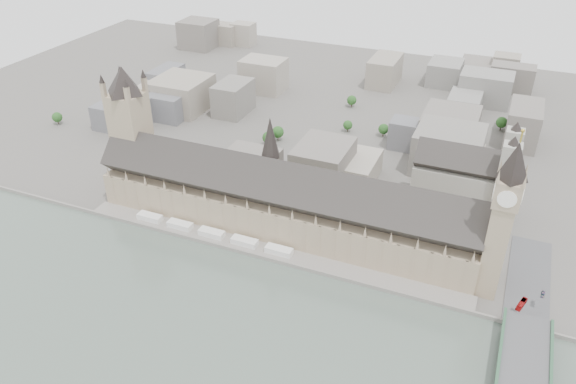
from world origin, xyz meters
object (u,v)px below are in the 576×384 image
at_px(car_approach, 543,294).
at_px(palace_of_westminster, 281,203).
at_px(victoria_tower, 130,126).
at_px(westminster_abbey, 465,180).
at_px(red_bus_north, 522,304).
at_px(elizabeth_tower, 504,211).

bearing_deg(car_approach, palace_of_westminster, 178.92).
xyz_separation_m(victoria_tower, westminster_abbey, (232.92, 69.00, -30.12)).
xyz_separation_m(westminster_abbey, car_approach, (57.54, -89.78, -14.02)).
relative_size(red_bus_north, car_approach, 2.02).
height_order(elizabeth_tower, westminster_abbey, elizabeth_tower).
bearing_deg(palace_of_westminster, westminster_abbey, 34.17).
relative_size(palace_of_westminster, red_bus_north, 23.55).
height_order(red_bus_north, car_approach, red_bus_north).
relative_size(elizabeth_tower, car_approach, 19.28).
xyz_separation_m(palace_of_westminster, car_approach, (168.46, -14.48, -11.65)).
bearing_deg(red_bus_north, elizabeth_tower, 157.01).
xyz_separation_m(red_bus_north, car_approach, (10.76, 14.00, -0.76)).
xyz_separation_m(victoria_tower, red_bus_north, (279.70, -34.78, -43.39)).
height_order(palace_of_westminster, victoria_tower, victoria_tower).
distance_m(palace_of_westminster, westminster_abbey, 134.09).
distance_m(palace_of_westminster, victoria_tower, 126.41).
distance_m(victoria_tower, red_bus_north, 285.17).
distance_m(palace_of_westminster, elizabeth_tower, 142.94).
xyz_separation_m(palace_of_westminster, elizabeth_tower, (138.00, -11.70, 35.38)).
distance_m(elizabeth_tower, red_bus_north, 53.01).
relative_size(victoria_tower, red_bus_north, 8.89).
height_order(palace_of_westminster, red_bus_north, palace_of_westminster).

